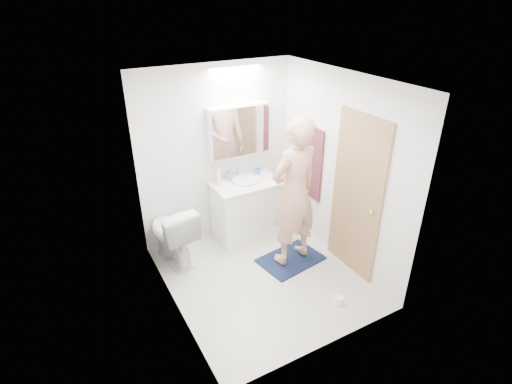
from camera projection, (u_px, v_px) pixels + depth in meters
floor at (262, 276)px, 4.97m from camera, size 2.50×2.50×0.00m
ceiling at (264, 80)px, 3.88m from camera, size 2.50×2.50×0.00m
wall_back at (217, 154)px, 5.40m from camera, size 2.50×0.00×2.50m
wall_front at (335, 247)px, 3.45m from camera, size 2.50×0.00×2.50m
wall_left at (167, 214)px, 3.95m from camera, size 0.00×2.50×2.50m
wall_right at (340, 170)px, 4.90m from camera, size 0.00×2.50×2.50m
vanity_cabinet at (247, 210)px, 5.67m from camera, size 0.90×0.55×0.78m
countertop at (246, 184)px, 5.48m from camera, size 0.95×0.58×0.04m
sink_basin at (245, 181)px, 5.49m from camera, size 0.36×0.36×0.03m
faucet at (239, 171)px, 5.61m from camera, size 0.02×0.02×0.16m
medicine_cabinet at (239, 131)px, 5.33m from camera, size 0.88×0.14×0.70m
mirror_panel at (241, 132)px, 5.27m from camera, size 0.84×0.01×0.66m
toilet at (172, 233)px, 5.08m from camera, size 0.56×0.86×0.82m
bath_rug at (291, 259)px, 5.25m from camera, size 0.87×0.66×0.02m
person at (294, 193)px, 4.80m from camera, size 0.75×0.55×1.90m
door at (357, 197)px, 4.71m from camera, size 0.04×0.80×2.00m
door_knob at (372, 212)px, 4.48m from camera, size 0.06×0.06×0.06m
towel at (312, 163)px, 5.36m from camera, size 0.02×0.42×1.00m
towel_hook at (314, 126)px, 5.12m from camera, size 0.07×0.02×0.02m
soap_bottle_a at (218, 176)px, 5.39m from camera, size 0.11×0.11×0.23m
soap_bottle_b at (230, 174)px, 5.50m from camera, size 0.11×0.11×0.18m
toothbrush_cup at (258, 171)px, 5.69m from camera, size 0.10×0.10×0.09m
toilet_paper_roll at (339, 300)px, 4.50m from camera, size 0.11×0.11×0.10m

